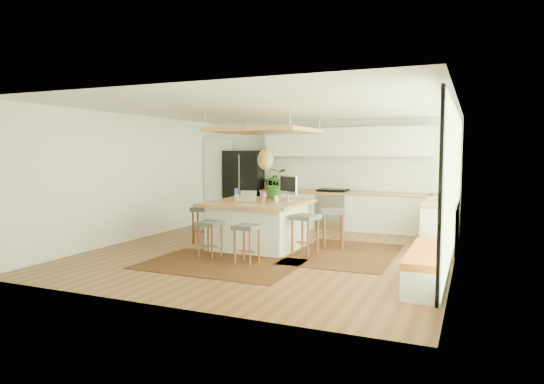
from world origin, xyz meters
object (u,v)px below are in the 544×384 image
at_px(stool_right_front, 305,236).
at_px(stool_right_back, 333,230).
at_px(stool_left_side, 203,226).
at_px(laptop, 247,196).
at_px(stool_near_right, 247,243).
at_px(monitor, 288,188).
at_px(island, 258,224).
at_px(island_plant, 275,187).
at_px(fridge, 245,189).
at_px(stool_near_left, 210,238).
at_px(microwave, 275,183).

distance_m(stool_right_front, stool_right_back, 0.91).
bearing_deg(stool_left_side, laptop, -17.10).
height_order(stool_near_right, monitor, monitor).
bearing_deg(stool_right_front, island, 162.89).
bearing_deg(stool_right_back, island_plant, 177.60).
xyz_separation_m(stool_right_front, stool_left_side, (-2.38, 0.35, 0.00)).
bearing_deg(fridge, island, -64.65).
xyz_separation_m(island, laptop, (-0.08, -0.36, 0.58)).
distance_m(fridge, stool_near_left, 4.31).
relative_size(stool_right_back, island_plant, 1.22).
distance_m(stool_near_right, stool_right_front, 1.21).
bearing_deg(stool_left_side, island_plant, 21.99).
xyz_separation_m(stool_left_side, island_plant, (1.40, 0.57, 0.82)).
xyz_separation_m(stool_near_right, monitor, (0.13, 1.63, 0.83)).
xyz_separation_m(stool_left_side, microwave, (0.43, 2.86, 0.74)).
xyz_separation_m(laptop, island_plant, (0.20, 0.94, 0.13)).
bearing_deg(microwave, stool_near_right, -63.17).
bearing_deg(stool_right_front, fridge, 131.33).
xyz_separation_m(fridge, island, (1.74, -2.89, -0.46)).
bearing_deg(microwave, fridge, -170.69).
xyz_separation_m(stool_near_left, microwave, (-0.43, 4.05, 0.74)).
xyz_separation_m(fridge, stool_left_side, (0.46, -2.88, -0.57)).
bearing_deg(island, monitor, 29.67).
bearing_deg(island_plant, stool_right_back, -2.40).
relative_size(stool_near_left, stool_right_back, 0.84).
height_order(laptop, monitor, monitor).
height_order(laptop, microwave, microwave).
bearing_deg(stool_near_right, fridge, 116.83).
relative_size(stool_right_front, laptop, 2.19).
bearing_deg(laptop, microwave, 92.11).
height_order(island, stool_left_side, island).
relative_size(stool_near_left, monitor, 1.20).
bearing_deg(stool_right_back, island, -159.20).
relative_size(laptop, island_plant, 0.54).
height_order(island, island_plant, island_plant).
height_order(laptop, island_plant, island_plant).
height_order(stool_left_side, island_plant, island_plant).
distance_m(stool_right_front, microwave, 3.83).
distance_m(stool_near_left, laptop, 1.13).
xyz_separation_m(fridge, stool_right_front, (2.84, -3.23, -0.57)).
distance_m(stool_near_right, laptop, 1.28).
relative_size(stool_near_right, monitor, 1.21).
bearing_deg(monitor, island, -118.05).
height_order(stool_near_right, stool_right_back, stool_right_back).
relative_size(laptop, microwave, 0.67).
bearing_deg(fridge, stool_left_side, -86.56).
xyz_separation_m(fridge, stool_near_left, (1.32, -4.06, -0.57)).
relative_size(fridge, stool_near_left, 2.96).
relative_size(stool_left_side, monitor, 1.38).
relative_size(fridge, stool_near_right, 2.92).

